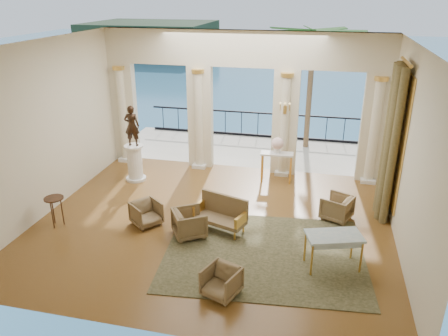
% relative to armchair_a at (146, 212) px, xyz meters
% --- Properties ---
extents(floor, '(9.00, 9.00, 0.00)m').
position_rel_armchair_a_xyz_m(floor, '(1.65, 0.43, -0.34)').
color(floor, '#4B2C0B').
rests_on(floor, ground).
extents(room_walls, '(9.00, 9.00, 9.00)m').
position_rel_armchair_a_xyz_m(room_walls, '(1.65, -0.69, 2.54)').
color(room_walls, beige).
rests_on(room_walls, ground).
extents(arcade, '(9.00, 0.56, 4.50)m').
position_rel_armchair_a_xyz_m(arcade, '(1.65, 4.25, 2.24)').
color(arcade, beige).
rests_on(arcade, ground).
extents(terrace, '(10.00, 3.60, 0.10)m').
position_rel_armchair_a_xyz_m(terrace, '(1.65, 6.23, -0.39)').
color(terrace, '#BEB5A2').
rests_on(terrace, ground).
extents(balustrade, '(9.00, 0.06, 1.03)m').
position_rel_armchair_a_xyz_m(balustrade, '(1.65, 7.83, 0.07)').
color(balustrade, black).
rests_on(balustrade, terrace).
extents(palm_tree, '(2.00, 2.00, 4.50)m').
position_rel_armchair_a_xyz_m(palm_tree, '(3.65, 7.03, 3.75)').
color(palm_tree, '#4C3823').
rests_on(palm_tree, terrace).
extents(headland, '(22.00, 18.00, 6.00)m').
position_rel_armchair_a_xyz_m(headland, '(-28.35, 70.43, -3.34)').
color(headland, black).
rests_on(headland, sea).
extents(sea, '(160.00, 160.00, 0.00)m').
position_rel_armchair_a_xyz_m(sea, '(1.65, 60.43, -6.34)').
color(sea, '#215883').
rests_on(sea, ground).
extents(curtain, '(0.33, 1.40, 4.09)m').
position_rel_armchair_a_xyz_m(curtain, '(5.93, 1.93, 1.68)').
color(curtain, brown).
rests_on(curtain, ground).
extents(window_frame, '(0.04, 1.60, 3.40)m').
position_rel_armchair_a_xyz_m(window_frame, '(6.12, 1.93, 1.76)').
color(window_frame, gold).
rests_on(window_frame, room_walls).
extents(wall_sconce, '(0.30, 0.11, 0.33)m').
position_rel_armchair_a_xyz_m(wall_sconce, '(3.05, 3.93, 1.88)').
color(wall_sconce, gold).
rests_on(wall_sconce, arcade).
extents(rug, '(4.84, 3.93, 0.02)m').
position_rel_armchair_a_xyz_m(rug, '(3.15, -0.67, -0.33)').
color(rug, '#2B301A').
rests_on(rug, ground).
extents(armchair_a, '(0.90, 0.91, 0.69)m').
position_rel_armchair_a_xyz_m(armchair_a, '(0.00, 0.00, 0.00)').
color(armchair_a, '#40321E').
rests_on(armchair_a, ground).
extents(armchair_b, '(0.82, 0.80, 0.67)m').
position_rel_armchair_a_xyz_m(armchair_b, '(2.53, -2.30, -0.01)').
color(armchair_b, '#40321E').
rests_on(armchair_b, ground).
extents(armchair_c, '(0.89, 0.91, 0.73)m').
position_rel_armchair_a_xyz_m(armchair_c, '(4.76, 1.40, 0.02)').
color(armchair_c, '#40321E').
rests_on(armchair_c, ground).
extents(armchair_d, '(0.98, 0.99, 0.76)m').
position_rel_armchair_a_xyz_m(armchair_d, '(1.25, -0.28, 0.04)').
color(armchair_d, '#40321E').
rests_on(armchair_d, ground).
extents(settee, '(1.44, 0.96, 0.88)m').
position_rel_armchair_a_xyz_m(settee, '(1.93, 0.22, 0.09)').
color(settee, '#40321E').
rests_on(settee, ground).
extents(game_table, '(1.31, 0.97, 0.80)m').
position_rel_armchair_a_xyz_m(game_table, '(4.65, -0.85, 0.38)').
color(game_table, '#95B2BD').
rests_on(game_table, ground).
extents(pedestal, '(0.63, 0.63, 1.16)m').
position_rel_armchair_a_xyz_m(pedestal, '(-1.43, 2.60, 0.21)').
color(pedestal, silver).
rests_on(pedestal, ground).
extents(statue, '(0.50, 0.36, 1.26)m').
position_rel_armchair_a_xyz_m(statue, '(-1.43, 2.60, 1.44)').
color(statue, black).
rests_on(statue, pedestal).
extents(console_table, '(1.02, 0.44, 0.95)m').
position_rel_armchair_a_xyz_m(console_table, '(2.92, 3.48, 0.45)').
color(console_table, silver).
rests_on(console_table, ground).
extents(urn, '(0.38, 0.38, 0.50)m').
position_rel_armchair_a_xyz_m(urn, '(2.92, 3.48, 0.89)').
color(urn, white).
rests_on(urn, console_table).
extents(side_table, '(0.48, 0.48, 0.79)m').
position_rel_armchair_a_xyz_m(side_table, '(-2.21, -0.57, 0.33)').
color(side_table, black).
rests_on(side_table, ground).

